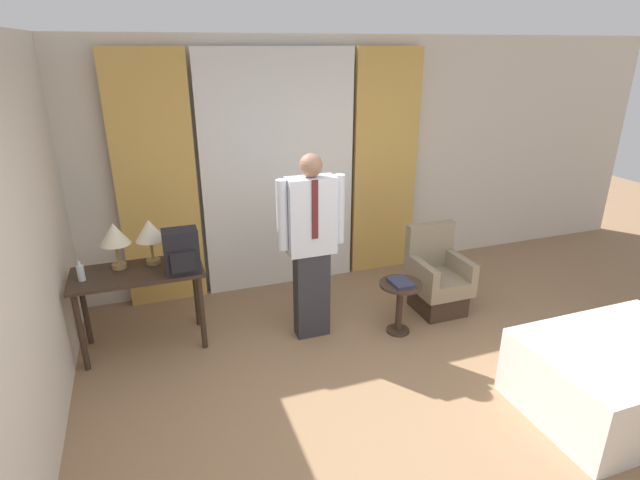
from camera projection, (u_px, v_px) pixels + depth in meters
ground_plane at (390, 445)px, 3.46m from camera, size 16.00×16.00×0.00m
wall_back at (276, 166)px, 5.48m from camera, size 10.00×0.06×2.70m
curtain_sheer_center at (279, 174)px, 5.38m from camera, size 1.68×0.06×2.58m
curtain_drape_left at (157, 184)px, 4.98m from camera, size 0.79×0.06×2.58m
curtain_drape_right at (385, 165)px, 5.78m from camera, size 0.79×0.06×2.58m
desk at (139, 284)px, 4.39m from camera, size 1.11×0.55×0.75m
table_lamp_left at (114, 236)px, 4.29m from camera, size 0.26×0.26×0.42m
table_lamp_right at (150, 232)px, 4.39m from camera, size 0.26×0.26×0.42m
bottle_near_edge at (81, 273)px, 4.14m from camera, size 0.06×0.06×0.17m
backpack at (181, 252)px, 4.25m from camera, size 0.29×0.21×0.39m
person at (311, 241)px, 4.46m from camera, size 0.62×0.21×1.74m
armchair at (437, 280)px, 5.14m from camera, size 0.52×0.56×0.89m
side_table at (400, 299)px, 4.70m from camera, size 0.40×0.40×0.52m
book at (401, 282)px, 4.63m from camera, size 0.18×0.24×0.03m
bed_corner at (619, 377)px, 3.73m from camera, size 1.40×1.00×0.55m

